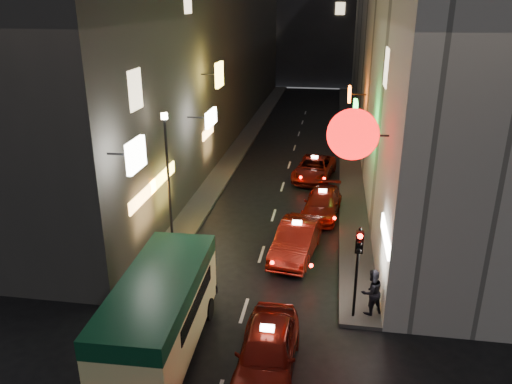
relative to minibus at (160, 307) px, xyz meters
The scene contains 13 objects.
building_left 29.73m from the minibus, 101.61° to the left, with size 7.42×52.00×18.00m.
building_right 30.89m from the minibus, 70.16° to the left, with size 8.33×52.00×18.00m.
building_far 61.00m from the minibus, 87.91° to the left, with size 30.00×10.00×22.00m, color #2F2F34.
sidewalk_left 28.38m from the minibus, 94.16° to the left, with size 1.50×52.00×0.15m, color #403E3C.
sidewalk_right 29.03m from the minibus, 77.15° to the left, with size 1.50×52.00×0.15m, color #403E3C.
minibus is the anchor object (origin of this frame).
taxi_near 3.61m from the minibus, ahead, with size 2.31×5.62×1.96m.
taxi_second 8.39m from the minibus, 63.25° to the left, with size 3.06×5.85×1.94m.
taxi_third 13.18m from the minibus, 68.80° to the left, with size 2.43×4.94×1.69m.
taxi_far 18.62m from the minibus, 77.44° to the left, with size 2.77×5.28×1.77m.
pedestrian_sidewalk 7.51m from the minibus, 24.69° to the left, with size 0.75×0.47×1.99m, color black.
traffic_light 6.83m from the minibus, 23.74° to the left, with size 0.26×0.43×3.50m.
lamp_post 7.77m from the minibus, 105.45° to the left, with size 0.28×0.28×6.22m.
Camera 1 is at (2.89, -7.04, 10.78)m, focal length 35.00 mm.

